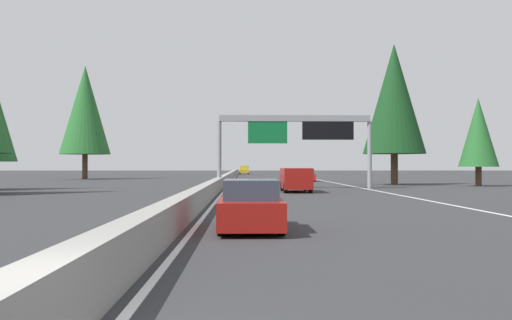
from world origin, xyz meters
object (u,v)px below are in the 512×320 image
sedan_near_right (251,207)px  conifer_left_mid (85,110)px  sedan_distant_a (306,176)px  sign_gantry_overhead (297,130)px  conifer_right_mid (394,99)px  conifer_right_near (478,133)px  pickup_distant_b (244,170)px  minivan_mid_center (296,179)px

sedan_near_right → conifer_left_mid: bearing=19.0°
sedan_distant_a → conifer_left_mid: size_ratio=0.28×
sign_gantry_overhead → conifer_left_mid: bearing=38.1°
sedan_distant_a → conifer_right_mid: size_ratio=0.32×
sign_gantry_overhead → conifer_left_mid: (33.48, 26.26, 4.79)m
sedan_distant_a → conifer_right_near: bearing=-139.7°
pickup_distant_b → conifer_right_near: size_ratio=0.70×
pickup_distant_b → conifer_right_near: bearing=-164.3°
minivan_mid_center → conifer_left_mid: size_ratio=0.32×
minivan_mid_center → conifer_left_mid: (39.75, 25.62, 8.60)m
minivan_mid_center → conifer_right_mid: (15.20, -10.95, 7.42)m
sign_gantry_overhead → pickup_distant_b: (81.27, 4.28, -3.85)m
sign_gantry_overhead → sedan_distant_a: size_ratio=2.88×
sign_gantry_overhead → conifer_right_near: (5.17, -17.05, 0.12)m
sign_gantry_overhead → conifer_right_mid: 14.10m
sign_gantry_overhead → conifer_right_mid: conifer_right_mid is taller
minivan_mid_center → conifer_right_near: bearing=-57.1°
sedan_near_right → sedan_distant_a: size_ratio=1.00×
sedan_near_right → pickup_distant_b: size_ratio=0.79×
sedan_near_right → conifer_left_mid: (64.28, 22.14, 8.87)m
sedan_distant_a → sign_gantry_overhead: bearing=171.9°
conifer_right_mid → sedan_near_right: bearing=160.0°
conifer_right_near → conifer_left_mid: conifer_left_mid is taller
sedan_distant_a → conifer_right_mid: conifer_right_mid is taller
sign_gantry_overhead → minivan_mid_center: size_ratio=2.54×
sign_gantry_overhead → sedan_distant_a: 22.23m
conifer_right_near → minivan_mid_center: bearing=122.9°
sedan_distant_a → conifer_right_near: 21.99m
sign_gantry_overhead → conifer_right_mid: bearing=-49.1°
minivan_mid_center → sedan_distant_a: 28.16m
sign_gantry_overhead → pickup_distant_b: sign_gantry_overhead is taller
sign_gantry_overhead → sedan_distant_a: bearing=-8.1°
sedan_near_right → minivan_mid_center: 24.78m
sign_gantry_overhead → conifer_right_near: size_ratio=1.58×
conifer_right_mid → conifer_left_mid: conifer_left_mid is taller
conifer_left_mid → sedan_distant_a: bearing=-112.0°
pickup_distant_b → conifer_right_near: conifer_right_near is taller
sedan_near_right → sedan_distant_a: (52.44, -7.21, 0.00)m
sedan_near_right → conifer_right_mid: conifer_right_mid is taller
conifer_right_near → sign_gantry_overhead: bearing=106.9°
sign_gantry_overhead → sedan_distant_a: (21.64, -3.09, -4.08)m
pickup_distant_b → conifer_right_mid: size_ratio=0.41×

